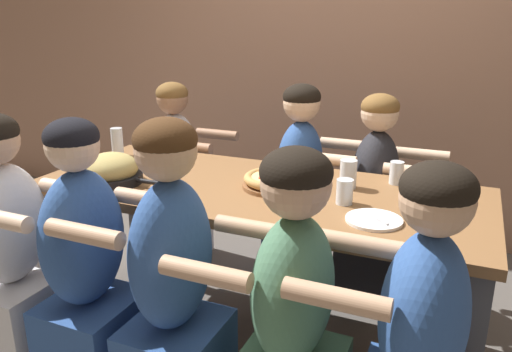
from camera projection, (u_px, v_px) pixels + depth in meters
name	position (u px, v px, depth m)	size (l,w,h in m)	color
ground_plane	(256.00, 338.00, 2.42)	(18.00, 18.00, 0.00)	#514C47
restaurant_back_panel	(349.00, 0.00, 3.28)	(10.00, 0.06, 3.20)	#9E7056
dining_table	(256.00, 206.00, 2.22)	(1.97, 0.81, 0.78)	brown
pizza_board_main	(275.00, 181.00, 2.17)	(0.29, 0.29, 0.06)	brown
skillet_bowl	(111.00, 171.00, 2.23)	(0.40, 0.28, 0.14)	black
empty_plate_a	(374.00, 220.00, 1.81)	(0.21, 0.21, 0.02)	white
empty_plate_b	(435.00, 207.00, 1.93)	(0.22, 0.22, 0.02)	white
cocktail_glass_blue	(172.00, 158.00, 2.49)	(0.08, 0.08, 0.11)	silver
drinking_glass_a	(348.00, 174.00, 2.16)	(0.07, 0.07, 0.12)	silver
drinking_glass_b	(155.00, 145.00, 2.63)	(0.07, 0.07, 0.14)	silver
drinking_glass_c	(396.00, 174.00, 2.22)	(0.06, 0.06, 0.10)	silver
drinking_glass_d	(117.00, 143.00, 2.68)	(0.06, 0.06, 0.15)	silver
drinking_glass_e	(345.00, 192.00, 1.97)	(0.07, 0.07, 0.10)	silver
diner_far_center	(300.00, 195.00, 2.81)	(0.51, 0.40, 1.16)	#2D5193
diner_far_left	(177.00, 180.00, 3.12)	(0.51, 0.40, 1.13)	silver
diner_near_center	(173.00, 300.00, 1.72)	(0.51, 0.40, 1.19)	#2D5193
diner_near_midright	(291.00, 335.00, 1.57)	(0.51, 0.40, 1.14)	#477556
diner_far_midright	(373.00, 209.00, 2.66)	(0.51, 0.40, 1.13)	#232328
diner_near_left	(12.00, 264.00, 2.02)	(0.51, 0.40, 1.15)	silver
diner_near_midleft	(87.00, 284.00, 1.88)	(0.51, 0.40, 1.16)	#2D5193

